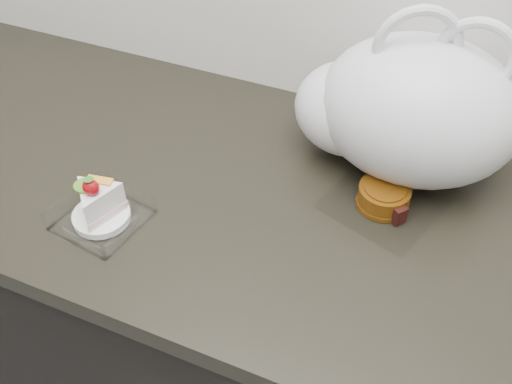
# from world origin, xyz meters

# --- Properties ---
(counter) EXTENTS (2.04, 0.64, 0.90)m
(counter) POSITION_xyz_m (0.00, 1.69, 0.45)
(counter) COLOR black
(counter) RESTS_ON ground
(cake_tray) EXTENTS (0.15, 0.15, 0.10)m
(cake_tray) POSITION_xyz_m (-0.28, 1.52, 0.93)
(cake_tray) COLOR white
(cake_tray) RESTS_ON counter
(mooncake_wrap) EXTENTS (0.22, 0.21, 0.04)m
(mooncake_wrap) POSITION_xyz_m (0.14, 1.74, 0.92)
(mooncake_wrap) COLOR white
(mooncake_wrap) RESTS_ON counter
(plastic_bag) EXTENTS (0.42, 0.32, 0.31)m
(plastic_bag) POSITION_xyz_m (0.13, 1.85, 1.02)
(plastic_bag) COLOR silver
(plastic_bag) RESTS_ON counter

